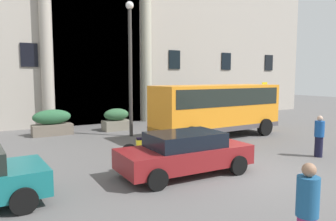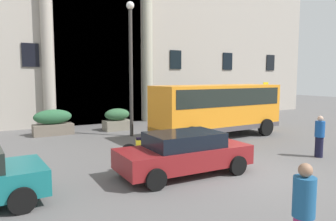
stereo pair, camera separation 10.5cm
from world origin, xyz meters
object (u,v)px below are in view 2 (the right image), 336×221
at_px(pedestrian_woman_dark_dress, 303,215).
at_px(hedge_planter_east, 174,113).
at_px(orange_minibus, 217,106).
at_px(bus_stop_sign, 265,99).
at_px(hedge_planter_entrance_right, 53,123).
at_px(hedge_planter_far_east, 117,120).
at_px(hedge_planter_far_west, 208,112).
at_px(parked_compact_extra, 184,153).
at_px(lamppost_plaza_centre, 131,58).
at_px(pedestrian_man_red_shirt, 319,136).
at_px(scooter_by_planter, 147,147).

bearing_deg(pedestrian_woman_dark_dress, hedge_planter_east, -42.95).
bearing_deg(orange_minibus, bus_stop_sign, 15.68).
bearing_deg(hedge_planter_entrance_right, hedge_planter_far_east, -3.35).
bearing_deg(hedge_planter_east, hedge_planter_far_west, 7.47).
xyz_separation_m(hedge_planter_entrance_right, pedestrian_woman_dark_dress, (1.35, -14.47, 0.21)).
xyz_separation_m(hedge_planter_far_west, pedestrian_woman_dark_dress, (-9.36, -14.92, 0.28)).
height_order(orange_minibus, hedge_planter_entrance_right, orange_minibus).
height_order(parked_compact_extra, pedestrian_woman_dark_dress, pedestrian_woman_dark_dress).
relative_size(parked_compact_extra, lamppost_plaza_centre, 0.62).
bearing_deg(orange_minibus, pedestrian_man_red_shirt, -83.42).
relative_size(hedge_planter_entrance_right, parked_compact_extra, 0.48).
bearing_deg(orange_minibus, pedestrian_woman_dark_dress, -123.73).
distance_m(hedge_planter_far_east, hedge_planter_far_west, 7.17).
height_order(hedge_planter_entrance_right, pedestrian_man_red_shirt, pedestrian_man_red_shirt).
bearing_deg(bus_stop_sign, hedge_planter_entrance_right, 165.88).
distance_m(orange_minibus, hedge_planter_far_west, 6.38).
bearing_deg(hedge_planter_far_west, hedge_planter_far_east, -174.70).
bearing_deg(lamppost_plaza_centre, hedge_planter_entrance_right, 145.68).
bearing_deg(hedge_planter_east, lamppost_plaza_centre, -149.08).
xyz_separation_m(hedge_planter_entrance_right, pedestrian_man_red_shirt, (8.08, -10.10, 0.15)).
distance_m(orange_minibus, scooter_by_planter, 5.65).
bearing_deg(hedge_planter_east, hedge_planter_far_east, -176.33).
xyz_separation_m(hedge_planter_entrance_right, hedge_planter_far_west, (10.71, 0.45, -0.07)).
bearing_deg(hedge_planter_far_east, orange_minibus, -51.25).
height_order(hedge_planter_entrance_right, pedestrian_woman_dark_dress, pedestrian_woman_dark_dress).
distance_m(orange_minibus, hedge_planter_entrance_right, 8.78).
height_order(bus_stop_sign, hedge_planter_far_west, bus_stop_sign).
xyz_separation_m(hedge_planter_far_east, lamppost_plaza_centre, (-0.03, -2.20, 3.45)).
bearing_deg(orange_minibus, lamppost_plaza_centre, 144.96).
bearing_deg(lamppost_plaza_centre, pedestrian_woman_dark_dress, -100.24).
relative_size(pedestrian_woman_dark_dress, lamppost_plaza_centre, 0.25).
bearing_deg(orange_minibus, hedge_planter_far_west, 54.85).
xyz_separation_m(parked_compact_extra, pedestrian_woman_dark_dress, (-1.01, -5.14, 0.17)).
distance_m(hedge_planter_east, scooter_by_planter, 8.91).
bearing_deg(hedge_planter_entrance_right, pedestrian_man_red_shirt, -51.33).
bearing_deg(scooter_by_planter, hedge_planter_east, 69.39).
xyz_separation_m(hedge_planter_east, hedge_planter_far_east, (-4.08, -0.26, -0.16)).
distance_m(hedge_planter_east, hedge_planter_entrance_right, 7.64).
bearing_deg(pedestrian_woman_dark_dress, bus_stop_sign, -64.13).
xyz_separation_m(bus_stop_sign, hedge_planter_east, (-4.87, 3.20, -0.94)).
height_order(orange_minibus, hedge_planter_far_east, orange_minibus).
relative_size(orange_minibus, pedestrian_woman_dark_dress, 4.05).
distance_m(hedge_planter_far_east, pedestrian_woman_dark_dress, 14.43).
xyz_separation_m(hedge_planter_entrance_right, hedge_planter_far_east, (3.56, -0.21, -0.05)).
bearing_deg(hedge_planter_far_east, hedge_planter_east, 3.67).
bearing_deg(pedestrian_man_red_shirt, pedestrian_woman_dark_dress, 89.42).
bearing_deg(pedestrian_woman_dark_dress, hedge_planter_far_west, -51.63).
bearing_deg(lamppost_plaza_centre, scooter_by_planter, -106.41).
distance_m(orange_minibus, bus_stop_sign, 5.50).
distance_m(hedge_planter_east, parked_compact_extra, 10.76).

